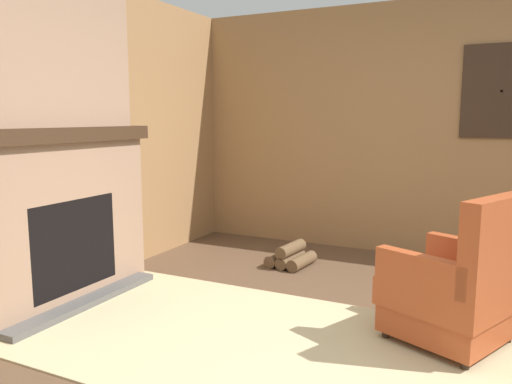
{
  "coord_description": "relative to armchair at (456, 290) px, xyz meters",
  "views": [
    {
      "loc": [
        0.58,
        -2.71,
        1.43
      ],
      "look_at": [
        -0.98,
        0.48,
        0.9
      ],
      "focal_mm": 35.0,
      "sensor_mm": 36.0,
      "label": 1
    }
  ],
  "objects": [
    {
      "name": "storage_case",
      "position": [
        -2.85,
        0.13,
        1.07
      ],
      "size": [
        0.16,
        0.24,
        0.13
      ],
      "color": "gray",
      "rests_on": "fireplace_hearth"
    },
    {
      "name": "wood_panel_wall_back",
      "position": [
        -0.38,
        2.07,
        0.95
      ],
      "size": [
        5.78,
        0.09,
        2.6
      ],
      "color": "#9E7247",
      "rests_on": "ground"
    },
    {
      "name": "chimney_breast",
      "position": [
        -2.82,
        -0.55,
        1.61
      ],
      "size": [
        0.29,
        1.4,
        1.21
      ],
      "color": "#9E7A60",
      "rests_on": "fireplace_hearth"
    },
    {
      "name": "firewood_stack",
      "position": [
        -1.57,
        1.13,
        -0.27
      ],
      "size": [
        0.41,
        0.46,
        0.22
      ],
      "rotation": [
        0.0,
        0.0,
        -0.12
      ],
      "color": "brown",
      "rests_on": "ground"
    },
    {
      "name": "armchair",
      "position": [
        0.0,
        0.0,
        0.0
      ],
      "size": [
        0.89,
        0.89,
        0.98
      ],
      "rotation": [
        0.0,
        0.0,
        2.72
      ],
      "color": "#A84723",
      "rests_on": "ground"
    },
    {
      "name": "ground_plane",
      "position": [
        -0.39,
        -0.55,
        -0.35
      ],
      "size": [
        14.0,
        14.0,
        0.0
      ],
      "primitive_type": "plane",
      "color": "brown"
    },
    {
      "name": "decorative_plate_on_mantel",
      "position": [
        -2.87,
        -0.59,
        1.14
      ],
      "size": [
        0.07,
        0.26,
        0.26
      ],
      "color": "gold",
      "rests_on": "fireplace_hearth"
    },
    {
      "name": "fireplace_hearth",
      "position": [
        -2.81,
        -0.55,
        0.32
      ],
      "size": [
        0.54,
        1.69,
        1.36
      ],
      "color": "#9E7A60",
      "rests_on": "ground"
    },
    {
      "name": "area_rug",
      "position": [
        -0.68,
        -0.54,
        -0.35
      ],
      "size": [
        4.14,
        1.75,
        0.01
      ],
      "color": "#C6B789",
      "rests_on": "ground"
    },
    {
      "name": "wood_panel_wall_left",
      "position": [
        -3.01,
        -0.55,
        0.94
      ],
      "size": [
        0.06,
        5.78,
        2.6
      ],
      "color": "#9E7247",
      "rests_on": "ground"
    }
  ]
}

